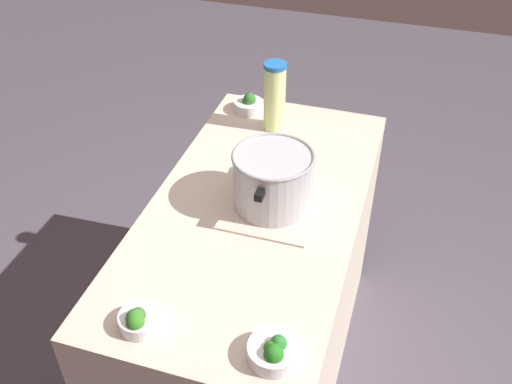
% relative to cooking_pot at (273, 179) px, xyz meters
% --- Properties ---
extents(ground_plane, '(8.00, 8.00, 0.00)m').
position_rel_cooking_pot_xyz_m(ground_plane, '(0.01, -0.05, -1.02)').
color(ground_plane, '#564E5A').
extents(counter_slab, '(1.35, 0.68, 0.92)m').
position_rel_cooking_pot_xyz_m(counter_slab, '(0.01, -0.05, -0.56)').
color(counter_slab, beige).
rests_on(counter_slab, ground_plane).
extents(dish_cloth, '(0.34, 0.30, 0.01)m').
position_rel_cooking_pot_xyz_m(dish_cloth, '(0.00, -0.00, -0.10)').
color(dish_cloth, beige).
rests_on(dish_cloth, counter_slab).
extents(cooking_pot, '(0.33, 0.26, 0.19)m').
position_rel_cooking_pot_xyz_m(cooking_pot, '(0.00, 0.00, 0.00)').
color(cooking_pot, '#B7B7BC').
rests_on(cooking_pot, dish_cloth).
extents(lemonade_pitcher, '(0.09, 0.09, 0.27)m').
position_rel_cooking_pot_xyz_m(lemonade_pitcher, '(-0.46, -0.13, 0.03)').
color(lemonade_pitcher, '#DCF196').
rests_on(lemonade_pitcher, counter_slab).
extents(broccoli_bowl_front, '(0.12, 0.12, 0.08)m').
position_rel_cooking_pot_xyz_m(broccoli_bowl_front, '(-0.55, -0.26, -0.08)').
color(broccoli_bowl_front, silver).
rests_on(broccoli_bowl_front, counter_slab).
extents(broccoli_bowl_center, '(0.11, 0.11, 0.07)m').
position_rel_cooking_pot_xyz_m(broccoli_bowl_center, '(0.58, -0.19, -0.08)').
color(broccoli_bowl_center, silver).
rests_on(broccoli_bowl_center, counter_slab).
extents(broccoli_bowl_back, '(0.13, 0.13, 0.07)m').
position_rel_cooking_pot_xyz_m(broccoli_bowl_back, '(0.57, 0.17, -0.08)').
color(broccoli_bowl_back, silver).
rests_on(broccoli_bowl_back, counter_slab).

